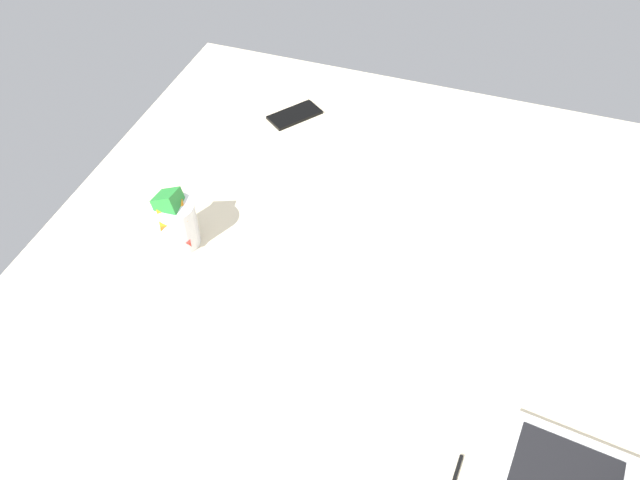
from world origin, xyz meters
TOP-DOWN VIEW (x-y plane):
  - bed_mattress at (0.00, 0.00)cm, footprint 180.00×140.00cm
  - snack_cup at (-10.94, -38.42)cm, footprint 9.86×9.00cm
  - cell_phone at (-62.96, -30.93)cm, footprint 15.30×13.80cm

SIDE VIEW (x-z plane):
  - bed_mattress at x=0.00cm, z-range 0.00..18.00cm
  - cell_phone at x=-62.96cm, z-range 18.00..18.80cm
  - snack_cup at x=-10.94cm, z-range 16.98..31.66cm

